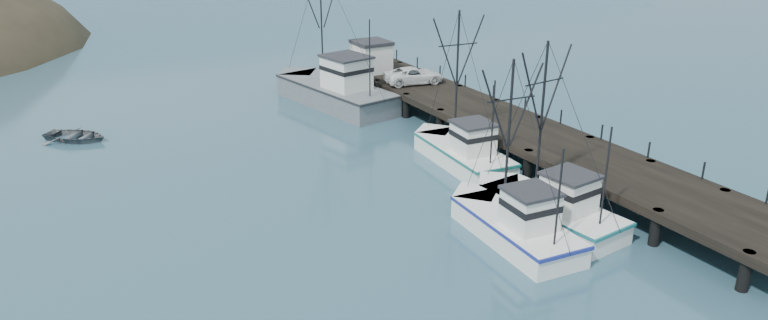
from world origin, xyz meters
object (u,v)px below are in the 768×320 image
pier (510,127)px  work_vessel (333,90)px  pickup_truck (414,75)px  motorboat (76,140)px  trawler_mid (512,224)px  pier_shed (372,56)px  trawler_near (547,208)px  trawler_far (461,152)px

pier → work_vessel: (-6.13, 16.37, -0.46)m
pickup_truck → motorboat: size_ratio=1.05×
trawler_mid → pier_shed: 29.82m
trawler_near → trawler_far: 9.67m
work_vessel → trawler_far: bearing=-84.8°
trawler_mid → work_vessel: bearing=85.0°
trawler_far → pickup_truck: 13.85m
work_vessel → trawler_mid: bearing=-95.0°
pickup_truck → work_vessel: bearing=66.1°
pier → motorboat: size_ratio=9.20×
pier → work_vessel: size_ratio=2.98×
trawler_mid → pickup_truck: trawler_mid is taller
trawler_mid → motorboat: (-18.25, 27.88, -0.82)m
pier_shed → work_vessel: bearing=-160.7°
trawler_near → motorboat: bearing=127.9°
pickup_truck → motorboat: bearing=90.4°
trawler_mid → motorboat: bearing=123.2°
trawler_mid → pier_shed: bearing=76.3°
trawler_near → pickup_truck: size_ratio=2.04×
pier → motorboat: (-26.77, 17.01, -1.69)m
motorboat → pickup_truck: bearing=-57.3°
pickup_truck → trawler_mid: bearing=171.0°
pier → trawler_mid: size_ratio=4.52×
pier → trawler_near: (-5.60, -10.21, -0.87)m
trawler_near → pier_shed: (4.10, 28.21, 2.60)m
trawler_near → pickup_truck: 23.34m
pier_shed → trawler_mid: bearing=-103.7°
pier → motorboat: pier is taller
trawler_mid → trawler_far: trawler_far is taller
trawler_far → work_vessel: (-1.55, 16.97, 0.41)m
trawler_far → pier_shed: size_ratio=3.26×
pier → work_vessel: bearing=110.5°
trawler_mid → motorboat: size_ratio=2.04×
pickup_truck → pier: bearing=-168.0°
trawler_far → pier_shed: 19.02m
trawler_far → work_vessel: size_ratio=0.71×
pickup_truck → trawler_far: bearing=172.4°
trawler_far → pickup_truck: bearing=72.2°
trawler_far → trawler_near: bearing=-96.0°
pier → trawler_far: trawler_far is taller
trawler_far → pickup_truck: (4.20, 13.06, 1.88)m
trawler_near → motorboat: size_ratio=2.14×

